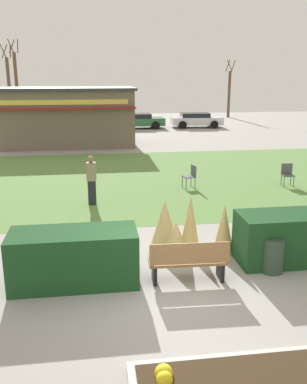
# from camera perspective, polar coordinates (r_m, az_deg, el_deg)

# --- Properties ---
(ground_plane) EXTENTS (80.00, 80.00, 0.00)m
(ground_plane) POSITION_cam_1_polar(r_m,az_deg,el_deg) (8.95, 1.58, -13.43)
(ground_plane) COLOR #999691
(lawn_patch) EXTENTS (36.00, 12.00, 0.01)m
(lawn_patch) POSITION_cam_1_polar(r_m,az_deg,el_deg) (18.19, -3.57, 1.84)
(lawn_patch) COLOR #5B8442
(lawn_patch) RESTS_ON ground_plane
(park_bench) EXTENTS (1.72, 0.59, 0.95)m
(park_bench) POSITION_cam_1_polar(r_m,az_deg,el_deg) (9.19, 4.73, -9.30)
(park_bench) COLOR olive
(park_bench) RESTS_ON ground_plane
(hedge_left) EXTENTS (2.68, 1.10, 1.18)m
(hedge_left) POSITION_cam_1_polar(r_m,az_deg,el_deg) (9.22, -10.67, -8.71)
(hedge_left) COLOR #19421E
(hedge_left) RESTS_ON ground_plane
(hedge_right) EXTENTS (2.38, 1.10, 1.20)m
(hedge_right) POSITION_cam_1_polar(r_m,az_deg,el_deg) (10.57, 17.65, -5.91)
(hedge_right) COLOR #19421E
(hedge_right) RESTS_ON ground_plane
(ornamental_grass_behind_left) EXTENTS (0.79, 0.79, 0.99)m
(ornamental_grass_behind_left) POSITION_cam_1_polar(r_m,az_deg,el_deg) (10.17, 3.01, -6.65)
(ornamental_grass_behind_left) COLOR tan
(ornamental_grass_behind_left) RESTS_ON ground_plane
(ornamental_grass_behind_right) EXTENTS (0.55, 0.55, 1.26)m
(ornamental_grass_behind_right) POSITION_cam_1_polar(r_m,az_deg,el_deg) (10.68, 9.49, -4.95)
(ornamental_grass_behind_right) COLOR tan
(ornamental_grass_behind_right) RESTS_ON ground_plane
(ornamental_grass_behind_center) EXTENTS (0.52, 0.52, 1.38)m
(ornamental_grass_behind_center) POSITION_cam_1_polar(r_m,az_deg,el_deg) (10.90, 4.98, -4.03)
(ornamental_grass_behind_center) COLOR tan
(ornamental_grass_behind_center) RESTS_ON ground_plane
(ornamental_grass_behind_far) EXTENTS (0.78, 0.78, 1.30)m
(ornamental_grass_behind_far) POSITION_cam_1_polar(r_m,az_deg,el_deg) (10.79, 1.51, -4.40)
(ornamental_grass_behind_far) COLOR tan
(ornamental_grass_behind_far) RESTS_ON ground_plane
(trash_bin) EXTENTS (0.52, 0.52, 0.82)m
(trash_bin) POSITION_cam_1_polar(r_m,az_deg,el_deg) (10.01, 15.76, -8.16)
(trash_bin) COLOR #2D4233
(trash_bin) RESTS_ON ground_plane
(food_kiosk) EXTENTS (8.31, 4.27, 3.54)m
(food_kiosk) POSITION_cam_1_polar(r_m,az_deg,el_deg) (27.02, -11.52, 9.95)
(food_kiosk) COLOR #6B5B4C
(food_kiosk) RESTS_ON ground_plane
(cafe_chair_west) EXTENTS (0.50, 0.50, 0.89)m
(cafe_chair_west) POSITION_cam_1_polar(r_m,az_deg,el_deg) (17.71, 17.62, 2.48)
(cafe_chair_west) COLOR #4C5156
(cafe_chair_west) RESTS_ON ground_plane
(cafe_chair_center) EXTENTS (0.52, 0.52, 0.89)m
(cafe_chair_center) POSITION_cam_1_polar(r_m,az_deg,el_deg) (16.66, 5.08, 2.37)
(cafe_chair_center) COLOR #4C5156
(cafe_chair_center) RESTS_ON ground_plane
(person_strolling) EXTENTS (0.34, 0.34, 1.69)m
(person_strolling) POSITION_cam_1_polar(r_m,az_deg,el_deg) (14.52, -8.37, 1.62)
(person_strolling) COLOR #23232D
(person_strolling) RESTS_ON ground_plane
(parked_car_west_slot) EXTENTS (4.24, 2.14, 1.20)m
(parked_car_west_slot) POSITION_cam_1_polar(r_m,az_deg,el_deg) (34.88, -10.55, 9.36)
(parked_car_west_slot) COLOR navy
(parked_car_west_slot) RESTS_ON ground_plane
(parked_car_center_slot) EXTENTS (4.22, 2.10, 1.20)m
(parked_car_center_slot) POSITION_cam_1_polar(r_m,az_deg,el_deg) (35.02, -2.12, 9.64)
(parked_car_center_slot) COLOR #2D6638
(parked_car_center_slot) RESTS_ON ground_plane
(parked_car_east_slot) EXTENTS (4.30, 2.25, 1.20)m
(parked_car_east_slot) POSITION_cam_1_polar(r_m,az_deg,el_deg) (35.86, 5.80, 9.71)
(parked_car_east_slot) COLOR silver
(parked_car_east_slot) RESTS_ON ground_plane
(tree_left_bg) EXTENTS (0.91, 0.96, 5.64)m
(tree_left_bg) POSITION_cam_1_polar(r_m,az_deg,el_deg) (44.71, 10.18, 13.07)
(tree_left_bg) COLOR brown
(tree_left_bg) RESTS_ON ground_plane
(tree_right_bg) EXTENTS (0.91, 0.96, 7.14)m
(tree_right_bg) POSITION_cam_1_polar(r_m,az_deg,el_deg) (39.40, -17.97, 13.32)
(tree_right_bg) COLOR brown
(tree_right_bg) RESTS_ON ground_plane
(tree_center_bg) EXTENTS (0.91, 0.96, 6.72)m
(tree_center_bg) POSITION_cam_1_polar(r_m,az_deg,el_deg) (39.26, -18.88, 12.93)
(tree_center_bg) COLOR brown
(tree_center_bg) RESTS_ON ground_plane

